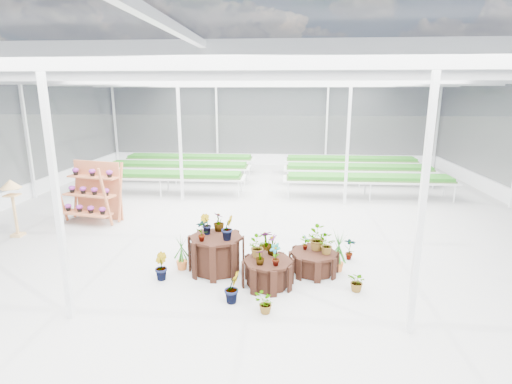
# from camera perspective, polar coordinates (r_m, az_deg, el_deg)

# --- Properties ---
(ground_plane) EXTENTS (24.00, 24.00, 0.00)m
(ground_plane) POSITION_cam_1_polar(r_m,az_deg,el_deg) (11.00, -0.36, -7.12)
(ground_plane) COLOR gray
(ground_plane) RESTS_ON ground
(greenhouse_shell) EXTENTS (18.00, 24.00, 4.50)m
(greenhouse_shell) POSITION_cam_1_polar(r_m,az_deg,el_deg) (10.39, -0.38, 4.52)
(greenhouse_shell) COLOR white
(greenhouse_shell) RESTS_ON ground
(steel_frame) EXTENTS (18.00, 24.00, 4.50)m
(steel_frame) POSITION_cam_1_polar(r_m,az_deg,el_deg) (10.39, -0.38, 4.52)
(steel_frame) COLOR silver
(steel_frame) RESTS_ON ground
(nursery_benches) EXTENTS (16.00, 7.00, 0.84)m
(nursery_benches) POSITION_cam_1_polar(r_m,az_deg,el_deg) (17.79, 1.55, 2.58)
(nursery_benches) COLOR silver
(nursery_benches) RESTS_ON ground
(plinth_tall) EXTENTS (1.29, 1.29, 0.84)m
(plinth_tall) POSITION_cam_1_polar(r_m,az_deg,el_deg) (9.20, -5.68, -8.77)
(plinth_tall) COLOR black
(plinth_tall) RESTS_ON ground
(plinth_mid) EXTENTS (1.31, 1.31, 0.56)m
(plinth_mid) POSITION_cam_1_polar(r_m,az_deg,el_deg) (8.58, 1.71, -11.45)
(plinth_mid) COLOR black
(plinth_mid) RESTS_ON ground
(plinth_low) EXTENTS (1.20, 1.20, 0.49)m
(plinth_low) POSITION_cam_1_polar(r_m,az_deg,el_deg) (9.25, 8.21, -9.88)
(plinth_low) COLOR black
(plinth_low) RESTS_ON ground
(shelf_rack) EXTENTS (1.93, 1.30, 1.88)m
(shelf_rack) POSITION_cam_1_polar(r_m,az_deg,el_deg) (13.39, -22.61, -0.13)
(shelf_rack) COLOR #BE6640
(shelf_rack) RESTS_ON ground
(bird_table) EXTENTS (0.47, 0.47, 1.65)m
(bird_table) POSITION_cam_1_polar(r_m,az_deg,el_deg) (13.05, -31.28, -1.99)
(bird_table) COLOR tan
(bird_table) RESTS_ON ground
(nursery_plants) EXTENTS (4.65, 3.23, 1.39)m
(nursery_plants) POSITION_cam_1_polar(r_m,az_deg,el_deg) (9.11, 1.19, -8.25)
(nursery_plants) COLOR #22671B
(nursery_plants) RESTS_ON ground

